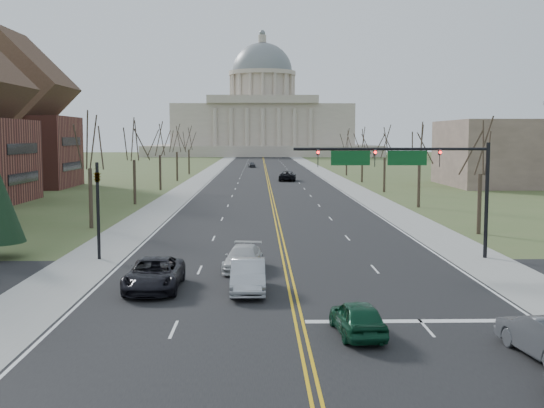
{
  "coord_description": "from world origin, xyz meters",
  "views": [
    {
      "loc": [
        -1.65,
        -28.22,
        7.58
      ],
      "look_at": [
        -0.73,
        17.73,
        3.0
      ],
      "focal_mm": 45.0,
      "sensor_mm": 36.0,
      "label": 1
    }
  ],
  "objects_px": {
    "signal_mast": "(406,166)",
    "car_nb_inner_lead": "(358,318)",
    "car_sb_inner_lead": "(248,276)",
    "car_sb_inner_second": "(243,258)",
    "car_sb_outer_lead": "(154,274)",
    "car_far_sb": "(252,165)",
    "signal_left": "(98,200)",
    "car_far_nb": "(287,176)"
  },
  "relations": [
    {
      "from": "car_sb_inner_lead",
      "to": "car_far_nb",
      "type": "bearing_deg",
      "value": 85.61
    },
    {
      "from": "car_sb_inner_second",
      "to": "car_sb_inner_lead",
      "type": "bearing_deg",
      "value": -80.02
    },
    {
      "from": "car_sb_outer_lead",
      "to": "car_far_sb",
      "type": "xyz_separation_m",
      "value": [
        3.56,
        133.08,
        -0.1
      ]
    },
    {
      "from": "signal_mast",
      "to": "car_nb_inner_lead",
      "type": "height_order",
      "value": "signal_mast"
    },
    {
      "from": "signal_left",
      "to": "car_sb_outer_lead",
      "type": "distance_m",
      "value": 10.14
    },
    {
      "from": "car_nb_inner_lead",
      "to": "car_far_nb",
      "type": "bearing_deg",
      "value": -95.9
    },
    {
      "from": "signal_mast",
      "to": "car_sb_inner_lead",
      "type": "xyz_separation_m",
      "value": [
        -9.61,
        -9.09,
        -4.96
      ]
    },
    {
      "from": "signal_left",
      "to": "car_sb_outer_lead",
      "type": "bearing_deg",
      "value": -61.12
    },
    {
      "from": "car_far_sb",
      "to": "car_nb_inner_lead",
      "type": "bearing_deg",
      "value": -93.09
    },
    {
      "from": "signal_mast",
      "to": "car_nb_inner_lead",
      "type": "bearing_deg",
      "value": -107.97
    },
    {
      "from": "signal_mast",
      "to": "car_sb_inner_second",
      "type": "xyz_separation_m",
      "value": [
        -9.97,
        -3.59,
        -5.06
      ]
    },
    {
      "from": "signal_mast",
      "to": "signal_left",
      "type": "distance_m",
      "value": 19.06
    },
    {
      "from": "signal_left",
      "to": "car_far_sb",
      "type": "distance_m",
      "value": 124.89
    },
    {
      "from": "car_sb_outer_lead",
      "to": "car_far_sb",
      "type": "height_order",
      "value": "car_sb_outer_lead"
    },
    {
      "from": "signal_mast",
      "to": "car_far_nb",
      "type": "bearing_deg",
      "value": 93.21
    },
    {
      "from": "signal_mast",
      "to": "car_sb_outer_lead",
      "type": "height_order",
      "value": "signal_mast"
    },
    {
      "from": "signal_left",
      "to": "car_nb_inner_lead",
      "type": "bearing_deg",
      "value": -50.33
    },
    {
      "from": "signal_left",
      "to": "car_sb_inner_lead",
      "type": "height_order",
      "value": "signal_left"
    },
    {
      "from": "signal_left",
      "to": "car_far_sb",
      "type": "bearing_deg",
      "value": 86.21
    },
    {
      "from": "car_sb_outer_lead",
      "to": "car_far_sb",
      "type": "distance_m",
      "value": 133.13
    },
    {
      "from": "car_sb_inner_lead",
      "to": "car_sb_inner_second",
      "type": "xyz_separation_m",
      "value": [
        -0.35,
        5.5,
        -0.1
      ]
    },
    {
      "from": "signal_left",
      "to": "car_sb_inner_lead",
      "type": "xyz_separation_m",
      "value": [
        9.33,
        -9.09,
        -2.92
      ]
    },
    {
      "from": "car_sb_inner_lead",
      "to": "car_far_sb",
      "type": "xyz_separation_m",
      "value": [
        -1.09,
        133.66,
        -0.11
      ]
    },
    {
      "from": "car_nb_inner_lead",
      "to": "car_sb_outer_lead",
      "type": "relative_size",
      "value": 0.72
    },
    {
      "from": "car_nb_inner_lead",
      "to": "car_sb_inner_second",
      "type": "bearing_deg",
      "value": -75.28
    },
    {
      "from": "car_sb_inner_lead",
      "to": "car_far_sb",
      "type": "relative_size",
      "value": 1.19
    },
    {
      "from": "car_sb_outer_lead",
      "to": "car_far_nb",
      "type": "height_order",
      "value": "car_far_nb"
    },
    {
      "from": "signal_left",
      "to": "car_far_nb",
      "type": "xyz_separation_m",
      "value": [
        14.79,
        74.09,
        -2.86
      ]
    },
    {
      "from": "car_nb_inner_lead",
      "to": "car_sb_outer_lead",
      "type": "height_order",
      "value": "car_sb_outer_lead"
    },
    {
      "from": "signal_mast",
      "to": "car_far_sb",
      "type": "xyz_separation_m",
      "value": [
        -10.7,
        124.58,
        -5.07
      ]
    },
    {
      "from": "signal_left",
      "to": "car_far_nb",
      "type": "distance_m",
      "value": 75.6
    },
    {
      "from": "signal_left",
      "to": "signal_mast",
      "type": "bearing_deg",
      "value": -0.0
    },
    {
      "from": "signal_mast",
      "to": "car_sb_inner_second",
      "type": "relative_size",
      "value": 2.57
    },
    {
      "from": "car_nb_inner_lead",
      "to": "car_sb_outer_lead",
      "type": "bearing_deg",
      "value": -46.72
    },
    {
      "from": "signal_mast",
      "to": "car_far_nb",
      "type": "xyz_separation_m",
      "value": [
        -4.16,
        74.09,
        -4.91
      ]
    },
    {
      "from": "car_far_nb",
      "to": "car_far_sb",
      "type": "xyz_separation_m",
      "value": [
        -6.54,
        50.49,
        -0.16
      ]
    },
    {
      "from": "signal_mast",
      "to": "car_nb_inner_lead",
      "type": "relative_size",
      "value": 3.01
    },
    {
      "from": "car_sb_inner_lead",
      "to": "car_far_sb",
      "type": "bearing_deg",
      "value": 89.82
    },
    {
      "from": "signal_mast",
      "to": "car_sb_inner_lead",
      "type": "bearing_deg",
      "value": -136.61
    },
    {
      "from": "signal_mast",
      "to": "car_sb_inner_lead",
      "type": "distance_m",
      "value": 14.13
    },
    {
      "from": "car_sb_inner_lead",
      "to": "car_sb_inner_second",
      "type": "relative_size",
      "value": 1.01
    },
    {
      "from": "car_sb_outer_lead",
      "to": "car_sb_inner_lead",
      "type": "bearing_deg",
      "value": -7.19
    }
  ]
}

